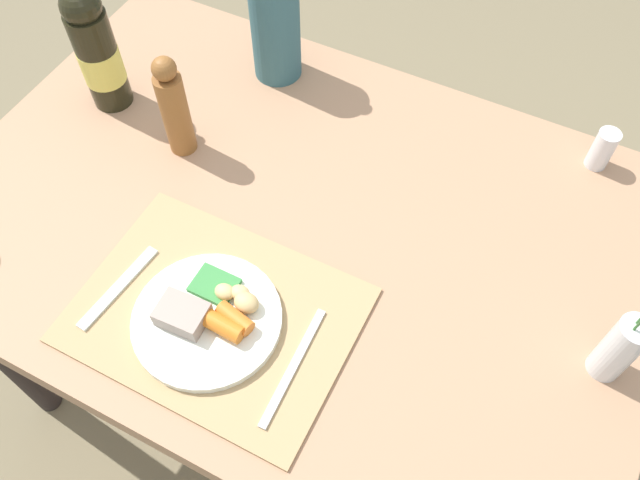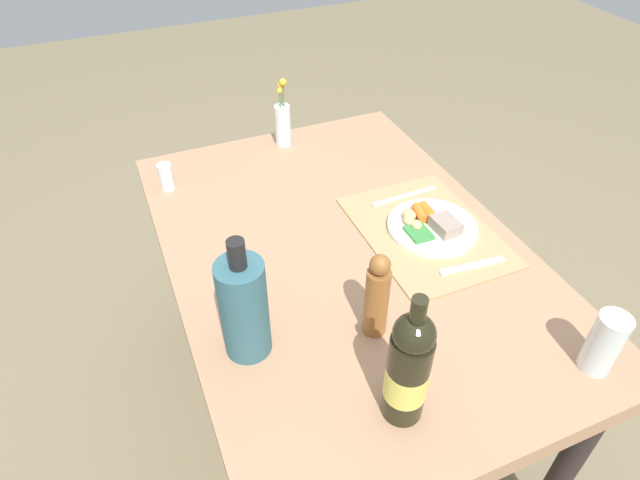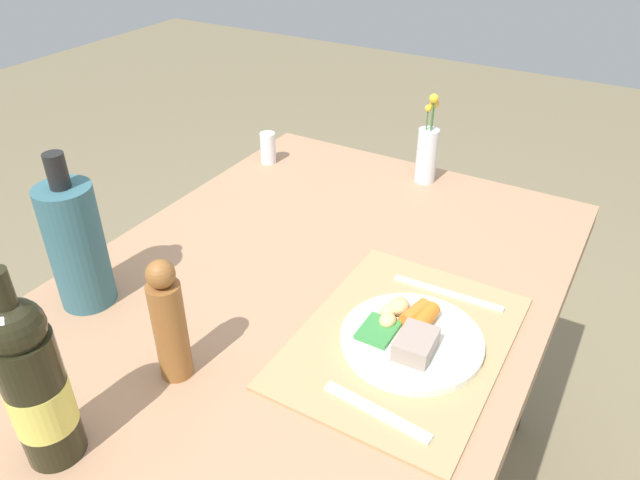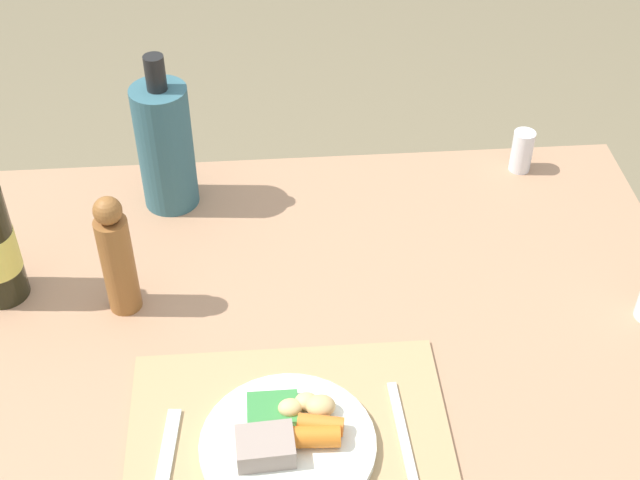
{
  "view_description": "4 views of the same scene",
  "coord_description": "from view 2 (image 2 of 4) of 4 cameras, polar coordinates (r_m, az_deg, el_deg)",
  "views": [
    {
      "loc": [
        0.33,
        -0.56,
        1.64
      ],
      "look_at": [
        0.08,
        -0.07,
        0.81
      ],
      "focal_mm": 36.28,
      "sensor_mm": 36.0,
      "label": 1
    },
    {
      "loc": [
        -0.93,
        0.46,
        1.62
      ],
      "look_at": [
        0.02,
        0.06,
        0.75
      ],
      "focal_mm": 30.23,
      "sensor_mm": 36.0,
      "label": 2
    },
    {
      "loc": [
        -0.74,
        -0.48,
        1.41
      ],
      "look_at": [
        0.06,
        -0.01,
        0.81
      ],
      "focal_mm": 33.65,
      "sensor_mm": 36.0,
      "label": 3
    },
    {
      "loc": [
        -0.04,
        -0.95,
        1.7
      ],
      "look_at": [
        0.04,
        0.08,
        0.82
      ],
      "focal_mm": 49.56,
      "sensor_mm": 36.0,
      "label": 4
    }
  ],
  "objects": [
    {
      "name": "fork",
      "position": [
        1.36,
        15.83,
        -2.65
      ],
      "size": [
        0.04,
        0.18,
        0.0
      ],
      "primitive_type": "cube",
      "rotation": [
        0.0,
        0.0,
        -0.1
      ],
      "color": "silver",
      "rests_on": "placemat"
    },
    {
      "name": "ground_plane",
      "position": [
        1.92,
        1.97,
        -17.18
      ],
      "size": [
        8.0,
        8.0,
        0.0
      ],
      "primitive_type": "plane",
      "color": "#7C6E51"
    },
    {
      "name": "placemat",
      "position": [
        1.44,
        11.11,
        0.93
      ],
      "size": [
        0.44,
        0.32,
        0.01
      ],
      "primitive_type": "cube",
      "color": "tan",
      "rests_on": "dining_table"
    },
    {
      "name": "wine_bottle",
      "position": [
        0.97,
        9.32,
        -13.34
      ],
      "size": [
        0.08,
        0.08,
        0.3
      ],
      "color": "black",
      "rests_on": "dining_table"
    },
    {
      "name": "flower_vase",
      "position": [
        1.75,
        -3.96,
        12.28
      ],
      "size": [
        0.05,
        0.05,
        0.23
      ],
      "color": "silver",
      "rests_on": "dining_table"
    },
    {
      "name": "dinner_plate",
      "position": [
        1.44,
        11.71,
        1.54
      ],
      "size": [
        0.24,
        0.24,
        0.05
      ],
      "color": "white",
      "rests_on": "placemat"
    },
    {
      "name": "salt_shaker",
      "position": [
        1.61,
        -15.99,
        6.46
      ],
      "size": [
        0.04,
        0.04,
        0.08
      ],
      "primitive_type": "cylinder",
      "color": "white",
      "rests_on": "dining_table"
    },
    {
      "name": "knife",
      "position": [
        1.55,
        8.93,
        4.63
      ],
      "size": [
        0.02,
        0.21,
        0.0
      ],
      "primitive_type": "cube",
      "rotation": [
        0.0,
        0.0,
        0.04
      ],
      "color": "silver",
      "rests_on": "placemat"
    },
    {
      "name": "water_tumbler",
      "position": [
        1.21,
        27.74,
        -9.91
      ],
      "size": [
        0.06,
        0.06,
        0.14
      ],
      "color": "silver",
      "rests_on": "dining_table"
    },
    {
      "name": "cooler_bottle",
      "position": [
        1.07,
        -8.06,
        -7.12
      ],
      "size": [
        0.1,
        0.1,
        0.29
      ],
      "color": "#35626E",
      "rests_on": "dining_table"
    },
    {
      "name": "pepper_mill",
      "position": [
        1.11,
        6.05,
        -6.01
      ],
      "size": [
        0.05,
        0.05,
        0.21
      ],
      "color": "#945C2B",
      "rests_on": "dining_table"
    },
    {
      "name": "dining_table",
      "position": [
        1.42,
        2.55,
        -3.05
      ],
      "size": [
        1.26,
        0.86,
        0.72
      ],
      "color": "tan",
      "rests_on": "ground_plane"
    }
  ]
}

